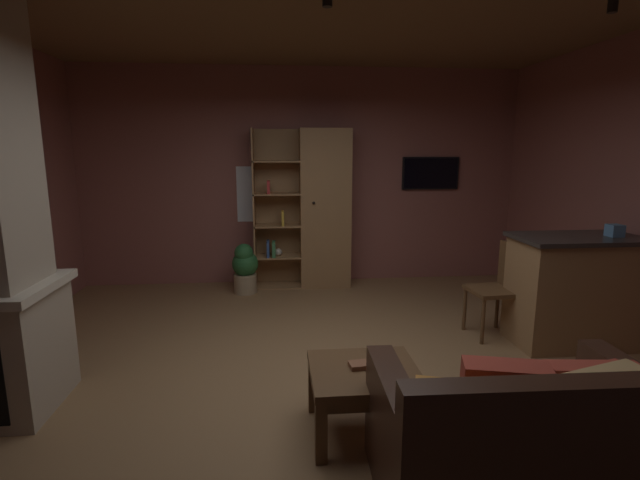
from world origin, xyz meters
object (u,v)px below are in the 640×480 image
(bookshelf_cabinet, at_px, (318,210))
(leather_couch, at_px, (523,445))
(wall_mounted_tv, at_px, (430,173))
(table_book_0, at_px, (359,365))
(potted_floor_plant, at_px, (245,267))
(kitchen_bar_counter, at_px, (585,290))
(coffee_table, at_px, (364,381))
(tissue_box, at_px, (615,231))
(dining_chair, at_px, (500,283))

(bookshelf_cabinet, xyz_separation_m, leather_couch, (0.68, -4.06, -0.71))
(leather_couch, bearing_deg, wall_mounted_tv, 78.18)
(wall_mounted_tv, bearing_deg, table_book_0, -114.42)
(leather_couch, height_order, wall_mounted_tv, wall_mounted_tv)
(table_book_0, height_order, potted_floor_plant, potted_floor_plant)
(kitchen_bar_counter, xyz_separation_m, potted_floor_plant, (-3.28, 1.91, -0.19))
(coffee_table, bearing_deg, bookshelf_cabinet, 89.70)
(kitchen_bar_counter, xyz_separation_m, table_book_0, (-2.36, -1.19, -0.07))
(tissue_box, height_order, wall_mounted_tv, wall_mounted_tv)
(bookshelf_cabinet, height_order, kitchen_bar_counter, bookshelf_cabinet)
(table_book_0, relative_size, potted_floor_plant, 0.20)
(dining_chair, height_order, wall_mounted_tv, wall_mounted_tv)
(leather_couch, xyz_separation_m, wall_mounted_tv, (0.89, 4.27, 1.18))
(bookshelf_cabinet, distance_m, leather_couch, 4.18)
(bookshelf_cabinet, height_order, dining_chair, bookshelf_cabinet)
(coffee_table, bearing_deg, table_book_0, 137.05)
(tissue_box, distance_m, leather_couch, 2.70)
(table_book_0, distance_m, dining_chair, 2.19)
(potted_floor_plant, bearing_deg, leather_couch, -66.44)
(potted_floor_plant, bearing_deg, bookshelf_cabinet, 15.30)
(tissue_box, xyz_separation_m, table_book_0, (-2.54, -1.14, -0.64))
(bookshelf_cabinet, bearing_deg, leather_couch, -80.44)
(leather_couch, xyz_separation_m, coffee_table, (-0.70, 0.67, 0.03))
(coffee_table, height_order, table_book_0, table_book_0)
(dining_chair, bearing_deg, tissue_box, -18.47)
(kitchen_bar_counter, relative_size, leather_couch, 0.93)
(bookshelf_cabinet, relative_size, tissue_box, 17.35)
(kitchen_bar_counter, height_order, potted_floor_plant, kitchen_bar_counter)
(bookshelf_cabinet, bearing_deg, coffee_table, -90.30)
(tissue_box, xyz_separation_m, dining_chair, (-0.89, 0.30, -0.56))
(leather_couch, height_order, table_book_0, leather_couch)
(dining_chair, xyz_separation_m, wall_mounted_tv, (-0.03, 2.13, 0.97))
(wall_mounted_tv, bearing_deg, coffee_table, -113.91)
(bookshelf_cabinet, xyz_separation_m, wall_mounted_tv, (1.58, 0.21, 0.47))
(bookshelf_cabinet, distance_m, table_book_0, 3.41)
(bookshelf_cabinet, xyz_separation_m, potted_floor_plant, (-0.97, -0.27, -0.70))
(bookshelf_cabinet, height_order, table_book_0, bookshelf_cabinet)
(tissue_box, relative_size, wall_mounted_tv, 0.15)
(leather_couch, bearing_deg, potted_floor_plant, 113.56)
(leather_couch, distance_m, dining_chair, 2.34)
(coffee_table, xyz_separation_m, wall_mounted_tv, (1.59, 3.60, 1.14))
(bookshelf_cabinet, xyz_separation_m, dining_chair, (1.60, -1.92, -0.50))
(table_book_0, distance_m, potted_floor_plant, 3.23)
(bookshelf_cabinet, distance_m, kitchen_bar_counter, 3.21)
(tissue_box, height_order, table_book_0, tissue_box)
(tissue_box, bearing_deg, dining_chair, 161.53)
(wall_mounted_tv, bearing_deg, potted_floor_plant, -169.42)
(bookshelf_cabinet, distance_m, potted_floor_plant, 1.22)
(bookshelf_cabinet, bearing_deg, dining_chair, -50.13)
(tissue_box, xyz_separation_m, wall_mounted_tv, (-0.92, 2.43, 0.41))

